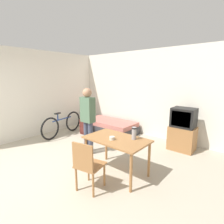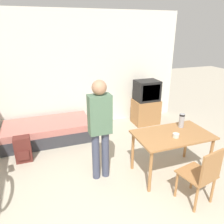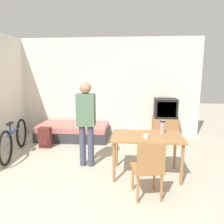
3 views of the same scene
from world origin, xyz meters
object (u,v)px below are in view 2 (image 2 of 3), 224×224
at_px(daybed, 48,131).
at_px(wooden_chair, 203,174).
at_px(mate_bowl, 176,135).
at_px(tv, 146,103).
at_px(dining_table, 172,139).
at_px(backpack, 23,149).
at_px(person_standing, 100,124).
at_px(thermos_flask, 182,120).

xyz_separation_m(daybed, wooden_chair, (1.81, -2.66, 0.30)).
xyz_separation_m(daybed, mate_bowl, (1.81, -2.02, 0.56)).
bearing_deg(tv, mate_bowl, -106.36).
bearing_deg(tv, daybed, -178.21).
distance_m(dining_table, backpack, 2.64).
xyz_separation_m(wooden_chair, person_standing, (-1.10, 1.03, 0.45)).
xyz_separation_m(tv, dining_table, (-0.59, -1.98, 0.10)).
distance_m(daybed, dining_table, 2.68).
height_order(person_standing, backpack, person_standing).
height_order(tv, dining_table, tv).
distance_m(daybed, mate_bowl, 2.77).
height_order(dining_table, person_standing, person_standing).
xyz_separation_m(daybed, backpack, (-0.49, -0.72, 0.04)).
xyz_separation_m(daybed, dining_table, (1.83, -1.91, 0.44)).
bearing_deg(mate_bowl, wooden_chair, -89.56).
relative_size(thermos_flask, backpack, 0.48).
relative_size(daybed, backpack, 3.82).
height_order(tv, thermos_flask, tv).
bearing_deg(dining_table, person_standing, 165.86).
distance_m(wooden_chair, mate_bowl, 0.69).
relative_size(tv, person_standing, 0.68).
height_order(dining_table, backpack, dining_table).
distance_m(daybed, wooden_chair, 3.23).
xyz_separation_m(dining_table, thermos_flask, (0.28, 0.17, 0.22)).
bearing_deg(tv, backpack, -164.75).
bearing_deg(mate_bowl, person_standing, 160.27).
bearing_deg(person_standing, backpack, 143.01).
bearing_deg(mate_bowl, daybed, 131.85).
bearing_deg(person_standing, dining_table, -14.14).
height_order(wooden_chair, thermos_flask, thermos_flask).
bearing_deg(daybed, dining_table, -46.17).
relative_size(daybed, mate_bowl, 18.47).
xyz_separation_m(wooden_chair, mate_bowl, (-0.00, 0.64, 0.26)).
relative_size(dining_table, wooden_chair, 1.38).
bearing_deg(daybed, wooden_chair, -55.70).
relative_size(thermos_flask, mate_bowl, 2.33).
relative_size(dining_table, mate_bowl, 11.96).
distance_m(tv, mate_bowl, 2.20).
distance_m(dining_table, person_standing, 1.20).
bearing_deg(wooden_chair, backpack, 139.96).
relative_size(person_standing, thermos_flask, 6.88).
height_order(daybed, thermos_flask, thermos_flask).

